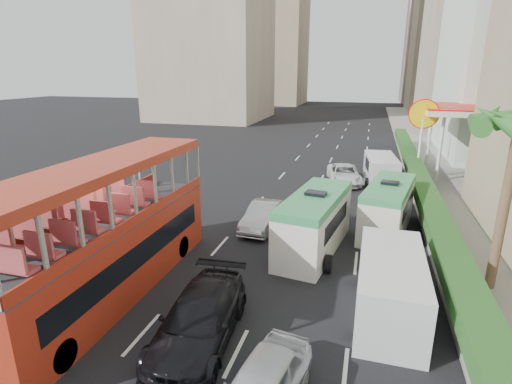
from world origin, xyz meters
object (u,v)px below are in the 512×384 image
(car_silver_lane_a, at_px, (263,228))
(panel_van_near, at_px, (390,286))
(minibus_far, at_px, (388,208))
(van_asset, at_px, (343,183))
(panel_van_far, at_px, (381,170))
(shell_station, at_px, (462,142))
(palm_tree, at_px, (504,208))
(double_decker_bus, at_px, (108,230))
(minibus_near, at_px, (314,223))
(car_black, at_px, (200,340))

(car_silver_lane_a, xyz_separation_m, panel_van_near, (6.20, -6.45, 1.06))
(panel_van_near, bearing_deg, minibus_far, 89.62)
(van_asset, xyz_separation_m, panel_van_far, (2.62, 0.76, 1.01))
(car_silver_lane_a, distance_m, panel_van_far, 12.74)
(panel_van_far, relative_size, shell_station, 0.63)
(panel_van_far, bearing_deg, minibus_far, -95.41)
(van_asset, bearing_deg, palm_tree, -76.46)
(car_silver_lane_a, relative_size, minibus_far, 0.73)
(double_decker_bus, relative_size, panel_van_far, 2.17)
(palm_tree, bearing_deg, panel_van_far, 104.46)
(minibus_near, height_order, shell_station, shell_station)
(car_silver_lane_a, distance_m, shell_station, 19.64)
(car_silver_lane_a, relative_size, car_black, 0.79)
(van_asset, relative_size, minibus_near, 0.79)
(car_silver_lane_a, bearing_deg, car_black, -83.62)
(panel_van_far, bearing_deg, van_asset, -170.43)
(car_black, distance_m, minibus_far, 12.51)
(minibus_near, relative_size, minibus_far, 1.06)
(panel_van_far, height_order, shell_station, shell_station)
(car_silver_lane_a, xyz_separation_m, panel_van_far, (6.12, 11.13, 1.01))
(minibus_near, distance_m, panel_van_near, 5.51)
(van_asset, bearing_deg, minibus_near, -103.43)
(double_decker_bus, xyz_separation_m, panel_van_near, (10.02, 1.38, -1.47))
(minibus_near, relative_size, panel_van_near, 1.15)
(car_black, bearing_deg, car_silver_lane_a, 88.43)
(car_black, relative_size, panel_van_near, 1.00)
(panel_van_near, distance_m, panel_van_far, 17.58)
(minibus_near, bearing_deg, double_decker_bus, -130.69)
(van_asset, height_order, palm_tree, palm_tree)
(panel_van_near, height_order, panel_van_far, panel_van_near)
(double_decker_bus, xyz_separation_m, minibus_far, (10.14, 9.24, -1.25))
(car_black, relative_size, shell_station, 0.66)
(panel_van_far, distance_m, palm_tree, 15.63)
(car_black, height_order, minibus_far, minibus_far)
(double_decker_bus, relative_size, van_asset, 2.29)
(car_silver_lane_a, height_order, minibus_near, minibus_near)
(car_black, distance_m, panel_van_near, 6.60)
(minibus_far, bearing_deg, panel_van_near, -79.91)
(panel_van_near, relative_size, palm_tree, 0.83)
(panel_van_near, relative_size, shell_station, 0.66)
(car_black, relative_size, palm_tree, 0.83)
(double_decker_bus, height_order, minibus_near, double_decker_bus)
(panel_van_near, bearing_deg, palm_tree, 35.20)
(car_black, height_order, panel_van_far, panel_van_far)
(minibus_near, distance_m, shell_station, 19.52)
(van_asset, height_order, minibus_near, minibus_near)
(car_silver_lane_a, distance_m, panel_van_near, 9.01)
(minibus_near, xyz_separation_m, shell_station, (9.21, 17.16, 1.40))
(car_black, height_order, panel_van_near, panel_van_near)
(van_asset, distance_m, panel_van_near, 17.07)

